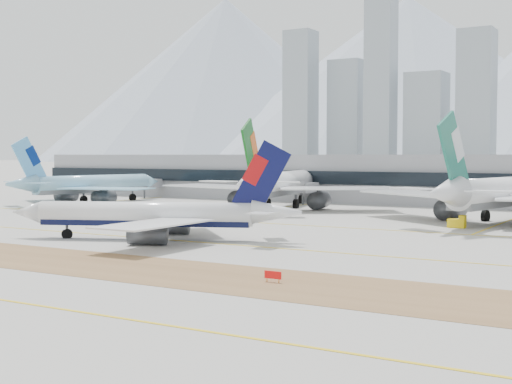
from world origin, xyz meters
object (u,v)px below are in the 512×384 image
Objects in this scene: taxiing_airliner at (156,216)px; terminal at (423,178)px; widebody_cathay at (501,194)px; widebody_korean at (88,185)px; widebody_eva at (280,185)px.

taxiing_airliner is 0.18× the size of terminal.
widebody_cathay is 67.31m from terminal.
widebody_korean is at bearing -61.80° from taxiing_airliner.
widebody_korean reaches higher than taxiing_airliner.
taxiing_airliner is at bearing -118.98° from widebody_korean.
widebody_korean is 123.65m from widebody_cathay.
terminal is at bearing -41.75° from widebody_eva.
terminal is at bearing 43.10° from widebody_cathay.
terminal is (-35.66, 57.08, 1.17)m from widebody_cathay.
widebody_eva is at bearing 89.66° from widebody_cathay.
widebody_korean is 0.86× the size of widebody_cathay.
taxiing_airliner is 101.27m from widebody_korean.
widebody_cathay is (123.64, -0.54, 0.88)m from widebody_korean.
terminal is at bearing -46.89° from widebody_korean.
widebody_cathay reaches higher than taxiing_airliner.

